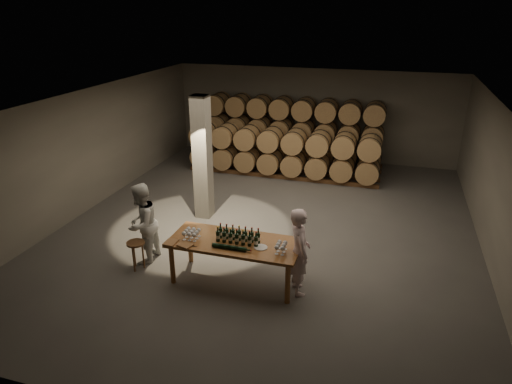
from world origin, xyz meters
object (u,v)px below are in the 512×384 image
(stool, at_px, (136,247))
(person_man, at_px, (299,251))
(tasting_table, at_px, (235,246))
(bottle_cluster, at_px, (238,237))
(person_woman, at_px, (142,224))
(plate, at_px, (261,247))
(notebook_near, at_px, (185,245))

(stool, height_order, person_man, person_man)
(person_man, bearing_deg, stool, 67.23)
(tasting_table, bearing_deg, bottle_cluster, -8.32)
(tasting_table, xyz_separation_m, person_woman, (-2.17, 0.19, 0.09))
(person_woman, bearing_deg, stool, 4.23)
(person_man, bearing_deg, plate, 72.11)
(plate, relative_size, person_woman, 0.15)
(plate, distance_m, stool, 2.73)
(tasting_table, xyz_separation_m, plate, (0.56, -0.10, 0.11))
(bottle_cluster, height_order, plate, bottle_cluster)
(notebook_near, relative_size, person_woman, 0.15)
(person_woman, bearing_deg, bottle_cluster, 84.49)
(bottle_cluster, xyz_separation_m, notebook_near, (-0.93, -0.43, -0.10))
(person_man, bearing_deg, person_woman, 61.30)
(stool, relative_size, person_man, 0.36)
(bottle_cluster, height_order, notebook_near, bottle_cluster)
(plate, xyz_separation_m, person_man, (0.73, 0.10, -0.02))
(notebook_near, distance_m, person_man, 2.19)
(plate, xyz_separation_m, person_woman, (-2.73, 0.29, -0.02))
(stool, bearing_deg, person_man, 2.83)
(plate, distance_m, person_woman, 2.74)
(bottle_cluster, distance_m, stool, 2.27)
(bottle_cluster, bearing_deg, plate, -10.17)
(tasting_table, xyz_separation_m, notebook_near, (-0.86, -0.44, 0.12))
(bottle_cluster, bearing_deg, stool, -175.91)
(stool, distance_m, person_woman, 0.52)
(tasting_table, distance_m, person_man, 1.29)
(plate, xyz_separation_m, notebook_near, (-1.42, -0.35, 0.01))
(tasting_table, bearing_deg, notebook_near, -152.62)
(tasting_table, relative_size, stool, 4.12)
(notebook_near, xyz_separation_m, person_woman, (-1.31, 0.63, -0.02))
(person_woman, bearing_deg, tasting_table, 84.60)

